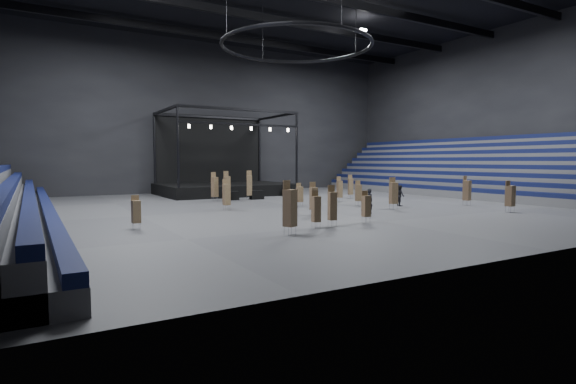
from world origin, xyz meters
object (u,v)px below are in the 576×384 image
flight_case_left (232,196)px  crew_member (400,195)px  flight_case_right (288,192)px  man_center (369,201)px  chair_stack_0 (215,186)px  chair_stack_16 (227,186)px  chair_stack_15 (351,186)px  chair_stack_8 (314,198)px  chair_stack_11 (300,194)px  stage (223,181)px  chair_stack_7 (366,206)px  chair_stack_4 (316,208)px  chair_stack_6 (340,189)px  chair_stack_1 (136,211)px  chair_stack_12 (332,205)px  chair_stack_13 (467,190)px  chair_stack_9 (249,185)px  flight_case_mid (257,195)px  chair_stack_5 (226,194)px  chair_stack_14 (510,195)px  chair_stack_2 (358,192)px  chair_stack_10 (290,207)px  chair_stack_3 (393,193)px

flight_case_left → crew_member: bearing=-50.7°
flight_case_right → man_center: (-3.09, -16.93, 0.53)m
chair_stack_0 → chair_stack_16: bearing=-56.8°
flight_case_left → chair_stack_15: bearing=-19.6°
chair_stack_16 → crew_member: bearing=-47.5°
chair_stack_8 → chair_stack_11: 5.90m
stage → chair_stack_11: stage is taller
stage → chair_stack_7: stage is taller
chair_stack_4 → chair_stack_6: 16.85m
flight_case_left → chair_stack_1: 18.71m
flight_case_right → stage: bearing=128.9°
chair_stack_0 → chair_stack_12: bearing=-101.4°
chair_stack_13 → chair_stack_15: 11.44m
flight_case_left → chair_stack_9: chair_stack_9 is taller
flight_case_mid → flight_case_right: 5.14m
chair_stack_5 → chair_stack_14: chair_stack_5 is taller
chair_stack_13 → chair_stack_0: bearing=130.1°
chair_stack_6 → chair_stack_16: 10.44m
chair_stack_0 → crew_member: 16.76m
flight_case_right → crew_member: (2.83, -13.89, 0.50)m
chair_stack_6 → crew_member: 6.20m
chair_stack_6 → chair_stack_4: bearing=-124.1°
chair_stack_2 → chair_stack_8: chair_stack_8 is taller
flight_case_right → chair_stack_1: bearing=-139.4°
chair_stack_11 → chair_stack_12: bearing=-110.7°
chair_stack_2 → chair_stack_9: bearing=140.9°
chair_stack_1 → chair_stack_11: (14.32, 6.19, 0.03)m
chair_stack_5 → chair_stack_13: 20.13m
flight_case_right → chair_stack_0: size_ratio=0.41×
crew_member → chair_stack_10: bearing=133.2°
chair_stack_9 → crew_member: 14.46m
chair_stack_10 → flight_case_mid: bearing=47.6°
chair_stack_6 → chair_stack_12: (-9.84, -12.58, 0.03)m
flight_case_mid → chair_stack_12: (-4.17, -18.46, 0.78)m
flight_case_mid → chair_stack_16: chair_stack_16 is taller
chair_stack_5 → stage: bearing=68.8°
chair_stack_14 → chair_stack_0: bearing=127.1°
chair_stack_2 → chair_stack_7: 10.48m
chair_stack_2 → chair_stack_8: 7.82m
chair_stack_12 → man_center: chair_stack_12 is taller
chair_stack_10 → crew_member: 17.45m
flight_case_right → chair_stack_15: size_ratio=0.47×
stage → chair_stack_8: (-1.87, -21.66, -0.26)m
chair_stack_2 → chair_stack_16: 12.13m
chair_stack_15 → chair_stack_5: bearing=-143.8°
chair_stack_4 → chair_stack_5: (-0.90, 10.96, 0.13)m
chair_stack_4 → chair_stack_6: chair_stack_6 is taller
chair_stack_7 → chair_stack_11: bearing=88.9°
chair_stack_3 → chair_stack_12: chair_stack_3 is taller
chair_stack_15 → chair_stack_13: bearing=-48.5°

